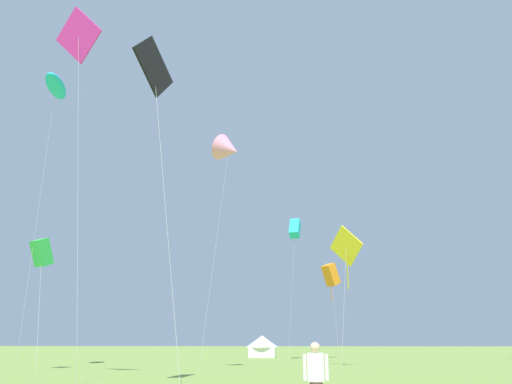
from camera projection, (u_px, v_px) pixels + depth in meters
name	position (u px, v px, depth m)	size (l,w,h in m)	color
kite_green_box	(42.00, 253.00, 32.51)	(2.46, 3.17, 8.29)	green
kite_yellow_diamond	(346.00, 247.00, 37.13)	(2.26, 3.46, 10.10)	yellow
kite_cyan_parafoil	(56.00, 86.00, 36.37)	(2.34, 3.99, 20.19)	#1EB7CC
kite_magenta_diamond	(79.00, 37.00, 26.25)	(3.64, 1.56, 18.70)	#E02DA3
kite_cyan_box	(295.00, 229.00, 50.76)	(1.55, 2.29, 13.88)	#1EB7CC
kite_orange_box	(331.00, 275.00, 55.01)	(2.21, 2.20, 10.12)	orange
kite_black_diamond	(154.00, 67.00, 21.45)	(2.63, 3.10, 14.70)	black
kite_pink_delta	(229.00, 149.00, 33.53)	(2.74, 2.53, 15.29)	pink
person_spectator	(316.00, 384.00, 10.83)	(0.57, 0.28, 1.73)	#473828
festival_tent_center	(262.00, 345.00, 57.20)	(3.72, 3.72, 2.42)	white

